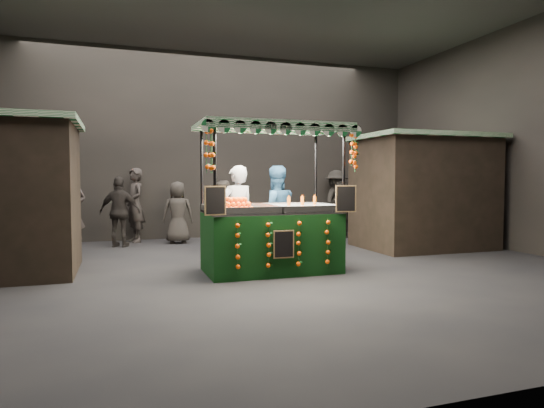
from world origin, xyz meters
name	(u,v)px	position (x,y,z in m)	size (l,w,h in m)	color
ground	(260,271)	(0.00, 0.00, 0.00)	(12.00, 12.00, 0.00)	black
market_hall	(260,73)	(0.00, 0.00, 3.38)	(12.10, 10.10, 5.05)	black
neighbour_stall_right	(423,191)	(4.40, 1.50, 1.31)	(3.00, 2.20, 2.60)	black
juice_stall	(272,227)	(0.18, -0.13, 0.78)	(2.60, 1.53, 2.51)	black
vendor_grey	(237,215)	(-0.22, 0.76, 0.92)	(0.76, 0.59, 1.84)	gray
vendor_blue	(275,213)	(0.60, 0.96, 0.93)	(0.90, 0.70, 1.85)	navy
shopper_0	(69,212)	(-3.28, 2.82, 0.92)	(0.75, 0.59, 1.83)	#292321
shopper_1	(225,218)	(-0.22, 1.80, 0.78)	(0.96, 0.93, 1.57)	#2D2825
shopper_2	(120,212)	(-2.28, 3.82, 0.83)	(1.05, 0.73, 1.66)	black
shopper_3	(336,202)	(3.72, 4.60, 0.93)	(1.33, 1.35, 1.86)	black
shopper_4	(178,212)	(-0.91, 4.03, 0.77)	(0.79, 0.55, 1.54)	#292521
shopper_5	(342,209)	(3.55, 3.91, 0.77)	(0.96, 1.50, 1.54)	black
shopper_6	(135,205)	(-1.91, 4.60, 0.94)	(0.64, 0.79, 1.88)	#2E2825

